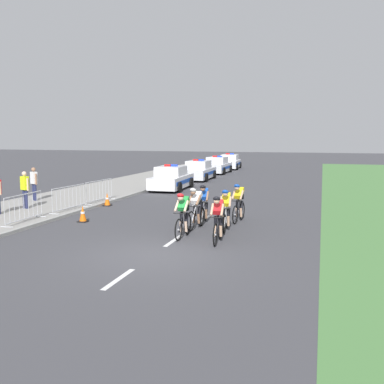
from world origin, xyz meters
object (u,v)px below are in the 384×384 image
cyclist_fourth (226,210)px  police_car_furthest (230,162)px  cyclist_fifth (204,203)px  spectator_back (34,181)px  traffic_cone_near (107,199)px  spectator_closest (25,187)px  cyclist_sixth (239,202)px  traffic_cone_mid (83,214)px  cyclist_third (196,207)px  crowd_barrier_rear (100,191)px  cyclist_lead (183,214)px  police_car_second (199,171)px  crowd_barrier_front (24,208)px  crowd_barrier_middle (69,198)px  police_car_third (217,166)px  police_car_nearest (171,179)px  cyclist_second (218,218)px

cyclist_fourth → police_car_furthest: bearing=101.3°
cyclist_fifth → police_car_furthest: (-4.75, 28.12, -0.11)m
cyclist_fifth → spectator_back: size_ratio=1.03×
traffic_cone_near → spectator_closest: bearing=-140.1°
cyclist_sixth → traffic_cone_mid: (-5.88, -1.74, -0.48)m
cyclist_third → crowd_barrier_rear: cyclist_third is taller
cyclist_lead → police_car_second: 19.39m
police_car_furthest → crowd_barrier_front: size_ratio=1.94×
cyclist_sixth → crowd_barrier_front: 8.21m
police_car_second → crowd_barrier_middle: bearing=-95.5°
spectator_closest → cyclist_sixth: bearing=1.4°
cyclist_lead → cyclist_fourth: bearing=48.7°
crowd_barrier_rear → spectator_back: spectator_back is taller
police_car_third → traffic_cone_mid: size_ratio=6.90×
cyclist_lead → cyclist_fourth: (1.16, 1.32, 0.00)m
police_car_nearest → spectator_closest: 10.14m
cyclist_fifth → traffic_cone_mid: (-4.65, -1.05, -0.48)m
police_car_furthest → traffic_cone_mid: (0.11, -29.17, -0.37)m
cyclist_fifth → cyclist_lead: bearing=-91.0°
police_car_furthest → cyclist_fifth: bearing=-80.4°
police_car_second → spectator_closest: size_ratio=2.65×
cyclist_sixth → police_car_third: 22.66m
cyclist_lead → police_car_second: (-4.71, 18.80, -0.11)m
spectator_closest → cyclist_fourth: bearing=-9.7°
cyclist_fifth → police_car_nearest: (-4.75, 9.90, -0.11)m
spectator_back → traffic_cone_mid: bearing=-37.2°
crowd_barrier_middle → spectator_back: 3.96m
crowd_barrier_middle → spectator_back: spectator_back is taller
crowd_barrier_front → crowd_barrier_middle: bearing=86.3°
spectator_closest → crowd_barrier_rear: bearing=51.2°
cyclist_sixth → traffic_cone_mid: bearing=-163.5°
cyclist_fourth → crowd_barrier_middle: size_ratio=0.74×
police_car_second → crowd_barrier_front: (-1.69, -18.53, -0.03)m
crowd_barrier_rear → spectator_closest: bearing=-128.8°
police_car_second → spectator_closest: (-3.67, -15.84, 0.40)m
cyclist_fifth → traffic_cone_near: bearing=153.1°
cyclist_fourth → traffic_cone_near: (-6.71, 4.01, -0.48)m
cyclist_fourth → police_car_furthest: (-5.87, 29.30, -0.11)m
cyclist_second → crowd_barrier_front: bearing=175.2°
cyclist_second → traffic_cone_near: (-6.82, 5.70, -0.48)m
cyclist_lead → cyclist_sixth: bearing=68.3°
cyclist_lead → traffic_cone_mid: bearing=162.5°
police_car_second → police_car_nearest: bearing=-90.0°
crowd_barrier_rear → spectator_back: bearing=-171.1°
crowd_barrier_front → crowd_barrier_middle: same height
cyclist_second → spectator_back: spectator_back is taller
police_car_nearest → spectator_back: (-4.82, -7.20, 0.40)m
cyclist_sixth → crowd_barrier_front: size_ratio=0.74×
traffic_cone_near → spectator_back: 4.06m
crowd_barrier_front → police_car_third: bearing=86.1°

